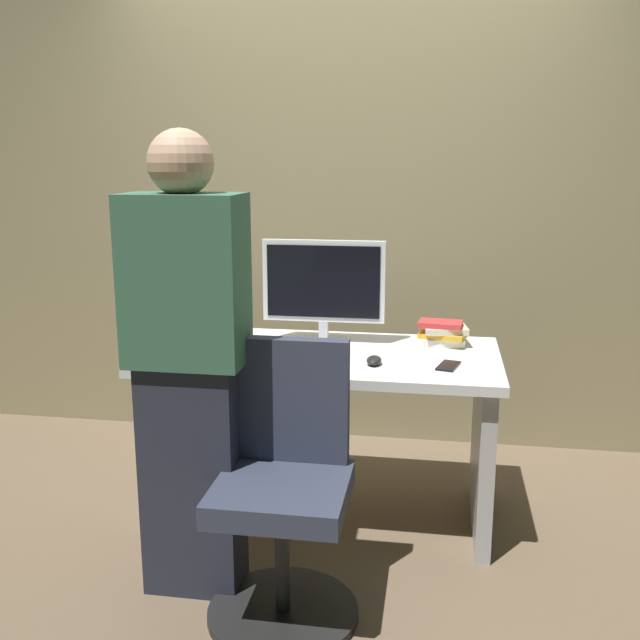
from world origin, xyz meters
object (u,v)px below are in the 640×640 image
(cell_phone, at_px, (448,366))
(cup_near_keyboard, at_px, (205,343))
(office_chair, at_px, (285,494))
(cup_by_monitor, at_px, (211,327))
(monitor, at_px, (324,285))
(person_at_desk, at_px, (189,366))
(keyboard, at_px, (295,357))
(book_stack, at_px, (443,333))
(mouse, at_px, (374,360))
(desk, at_px, (322,402))

(cell_phone, bearing_deg, cup_near_keyboard, -166.31)
(office_chair, height_order, cup_near_keyboard, office_chair)
(cup_by_monitor, relative_size, cell_phone, 0.68)
(monitor, bearing_deg, cup_near_keyboard, -147.07)
(cup_by_monitor, bearing_deg, office_chair, -58.95)
(person_at_desk, bearing_deg, keyboard, 60.68)
(book_stack, bearing_deg, office_chair, -119.33)
(office_chair, height_order, keyboard, office_chair)
(cell_phone, bearing_deg, keyboard, -165.80)
(cup_near_keyboard, bearing_deg, monitor, 32.93)
(monitor, bearing_deg, mouse, -51.43)
(monitor, relative_size, keyboard, 1.26)
(office_chair, height_order, cup_by_monitor, office_chair)
(desk, xyz_separation_m, monitor, (-0.02, 0.16, 0.48))
(person_at_desk, bearing_deg, cup_near_keyboard, 102.01)
(cup_by_monitor, xyz_separation_m, cell_phone, (1.07, -0.30, -0.04))
(office_chair, height_order, mouse, office_chair)
(cell_phone, bearing_deg, monitor, 165.29)
(cup_near_keyboard, xyz_separation_m, book_stack, (0.98, 0.33, 0.00))
(office_chair, bearing_deg, monitor, 90.62)
(cup_near_keyboard, bearing_deg, cup_by_monitor, 103.19)
(desk, distance_m, person_at_desk, 0.80)
(monitor, bearing_deg, office_chair, -89.38)
(office_chair, xyz_separation_m, mouse, (0.25, 0.56, 0.32))
(mouse, xyz_separation_m, cup_near_keyboard, (-0.71, 0.03, 0.03))
(cup_near_keyboard, bearing_deg, keyboard, -1.43)
(desk, height_order, person_at_desk, person_at_desk)
(desk, relative_size, person_at_desk, 0.91)
(person_at_desk, relative_size, keyboard, 3.81)
(person_at_desk, distance_m, keyboard, 0.57)
(office_chair, bearing_deg, keyboard, 97.61)
(person_at_desk, relative_size, cup_near_keyboard, 15.90)
(mouse, bearing_deg, keyboard, 177.00)
(cup_near_keyboard, bearing_deg, desk, 15.23)
(cup_by_monitor, distance_m, book_stack, 1.05)
(desk, bearing_deg, person_at_desk, -120.00)
(cup_near_keyboard, distance_m, cell_phone, 1.00)
(keyboard, relative_size, cup_by_monitor, 4.42)
(person_at_desk, height_order, cell_phone, person_at_desk)
(book_stack, bearing_deg, desk, -158.56)
(monitor, height_order, mouse, monitor)
(cup_near_keyboard, bearing_deg, mouse, -2.14)
(keyboard, distance_m, book_stack, 0.68)
(cup_by_monitor, height_order, cell_phone, cup_by_monitor)
(keyboard, relative_size, cell_phone, 2.99)
(desk, bearing_deg, book_stack, 21.44)
(desk, height_order, office_chair, office_chair)
(office_chair, xyz_separation_m, person_at_desk, (-0.35, 0.09, 0.41))
(book_stack, bearing_deg, mouse, -127.39)
(cup_near_keyboard, bearing_deg, person_at_desk, -77.99)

